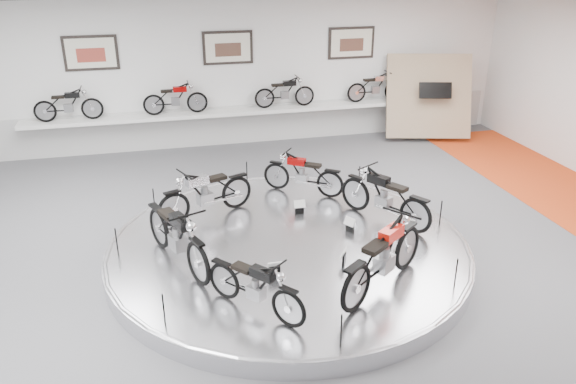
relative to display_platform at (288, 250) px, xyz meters
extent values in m
plane|color=#4D4D4F|center=(0.00, -0.30, -0.15)|extent=(16.00, 16.00, 0.00)
plane|color=white|center=(0.00, -0.30, 3.85)|extent=(16.00, 16.00, 0.00)
plane|color=silver|center=(0.00, 6.70, 1.85)|extent=(16.00, 0.00, 16.00)
cube|color=#BCBCBA|center=(0.00, 6.68, 0.40)|extent=(15.68, 0.04, 1.10)
cylinder|color=silver|center=(0.00, 0.00, 0.00)|extent=(6.40, 6.40, 0.30)
torus|color=#B2B2BA|center=(0.00, 0.00, 0.12)|extent=(6.40, 6.40, 0.10)
cube|color=silver|center=(0.00, 6.40, 0.85)|extent=(11.00, 0.55, 0.10)
cube|color=silver|center=(-3.50, 6.66, 2.55)|extent=(1.35, 0.06, 0.88)
cube|color=silver|center=(0.00, 6.66, 2.55)|extent=(1.35, 0.06, 0.88)
cube|color=silver|center=(3.50, 6.66, 2.55)|extent=(1.35, 0.06, 0.88)
cube|color=#9A8167|center=(5.60, 5.80, 1.10)|extent=(2.56, 1.52, 2.30)
camera|label=1|loc=(-2.15, -8.57, 4.94)|focal=35.00mm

